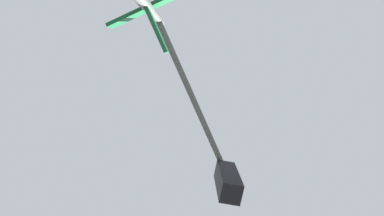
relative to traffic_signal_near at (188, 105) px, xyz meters
name	(u,v)px	position (x,y,z in m)	size (l,w,h in m)	color
traffic_signal_near	(188,105)	(0.00, 0.00, 0.00)	(2.00, 2.75, 5.89)	#474C47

